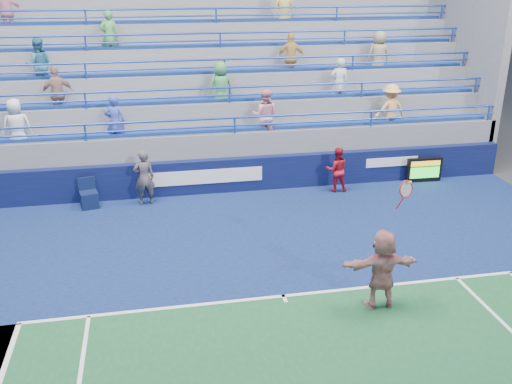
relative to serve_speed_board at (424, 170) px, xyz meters
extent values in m
plane|color=#333538|center=(-6.27, -6.13, -0.42)|extent=(120.00, 120.00, 0.00)
cube|color=#0E1B49|center=(-6.27, -3.93, -0.41)|extent=(18.00, 8.40, 0.02)
cube|color=white|center=(-6.27, -6.13, -0.40)|extent=(11.00, 0.10, 0.01)
cube|color=white|center=(-6.27, -6.23, -0.40)|extent=(0.08, 0.30, 0.01)
cube|color=#0A113A|center=(-6.27, 0.37, 0.13)|extent=(18.00, 0.30, 1.10)
cube|color=white|center=(-7.27, 0.21, 0.18)|extent=(3.60, 0.02, 0.45)
cube|color=white|center=(-1.07, 0.21, 0.28)|extent=(1.80, 0.02, 0.30)
cube|color=slate|center=(-6.27, 3.32, 0.13)|extent=(18.00, 5.60, 1.10)
cube|color=slate|center=(-6.27, 3.32, 0.51)|extent=(18.00, 5.60, 1.85)
cube|color=#153897|center=(-6.27, 0.97, 1.48)|extent=(17.40, 0.45, 0.10)
cylinder|color=#1F41AB|center=(-6.27, 0.57, 1.93)|extent=(18.00, 0.07, 0.07)
cube|color=slate|center=(-6.27, 3.82, 0.88)|extent=(18.00, 4.60, 2.60)
cube|color=#153897|center=(-6.27, 1.97, 2.23)|extent=(17.40, 0.45, 0.10)
cylinder|color=#1F41AB|center=(-6.27, 1.57, 2.68)|extent=(18.00, 0.07, 0.07)
cube|color=slate|center=(-6.27, 4.32, 1.26)|extent=(18.00, 3.60, 3.35)
cube|color=#153897|center=(-6.27, 2.97, 2.98)|extent=(17.40, 0.45, 0.10)
cylinder|color=#1F41AB|center=(-6.27, 2.57, 3.43)|extent=(18.00, 0.07, 0.07)
cube|color=slate|center=(-6.27, 4.82, 1.63)|extent=(18.00, 2.60, 4.10)
cube|color=#153897|center=(-6.27, 3.97, 3.73)|extent=(17.40, 0.45, 0.10)
cylinder|color=#1F41AB|center=(-6.27, 3.57, 4.18)|extent=(18.00, 0.07, 0.07)
cube|color=slate|center=(-6.27, 5.32, 2.01)|extent=(18.00, 1.60, 4.85)
cube|color=#153897|center=(-6.27, 4.97, 4.48)|extent=(17.40, 0.45, 0.10)
cylinder|color=#1F41AB|center=(-6.27, 4.57, 4.93)|extent=(18.00, 0.07, 0.07)
imported|color=#DEC456|center=(-3.69, 4.97, 4.86)|extent=(0.90, 0.65, 1.70)
imported|color=#42924F|center=(-6.50, 1.97, 2.61)|extent=(0.93, 0.71, 1.70)
imported|color=#3A49AE|center=(-9.90, 0.97, 1.86)|extent=(0.68, 0.50, 1.70)
imported|color=pink|center=(-5.22, 0.97, 1.86)|extent=(0.98, 0.86, 1.70)
imported|color=#469B4B|center=(-10.00, 3.97, 4.11)|extent=(0.65, 0.45, 1.70)
imported|color=teal|center=(-12.23, 2.97, 3.36)|extent=(0.89, 0.73, 1.70)
imported|color=pink|center=(-13.36, 4.97, 4.86)|extent=(1.06, 0.61, 1.70)
imported|color=tan|center=(-0.68, 2.97, 3.36)|extent=(0.84, 0.56, 1.70)
imported|color=silver|center=(-12.75, 0.97, 1.86)|extent=(0.92, 0.69, 1.70)
imported|color=#A0796A|center=(-11.61, 1.97, 2.61)|extent=(1.07, 0.65, 1.70)
imported|color=#F8B660|center=(-0.95, 0.97, 1.86)|extent=(1.16, 0.74, 1.70)
imported|color=#D4A952|center=(-3.89, 2.97, 3.36)|extent=(1.04, 0.55, 1.70)
imported|color=silver|center=(-2.45, 1.97, 2.61)|extent=(0.65, 0.46, 1.70)
cube|color=black|center=(0.00, 0.01, 0.00)|extent=(1.20, 0.15, 0.83)
cube|color=gold|center=(0.00, -0.07, 0.25)|extent=(1.02, 0.02, 0.17)
cube|color=#19E533|center=(0.00, -0.07, -0.06)|extent=(1.02, 0.02, 0.37)
cube|color=#0B1739|center=(-10.79, -0.18, -0.17)|extent=(0.60, 0.60, 0.50)
cube|color=#0B1739|center=(-10.79, 0.04, 0.28)|extent=(0.50, 0.17, 0.39)
imported|color=silver|center=(-4.36, -6.84, 0.46)|extent=(1.64, 0.58, 1.75)
torus|color=#B41625|center=(-4.01, -6.84, 2.20)|extent=(0.36, 0.20, 0.35)
cylinder|color=#B41625|center=(-4.11, -6.84, 1.91)|extent=(0.08, 0.20, 0.32)
sphere|color=#CAD732|center=(-3.96, -6.89, 2.35)|extent=(0.07, 0.07, 0.07)
imported|color=#131A36|center=(-9.14, -0.22, 0.44)|extent=(0.69, 0.52, 1.71)
imported|color=#A2121E|center=(-3.14, -0.26, 0.31)|extent=(0.77, 0.63, 1.45)
camera|label=1|loc=(-8.88, -16.53, 6.22)|focal=40.00mm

